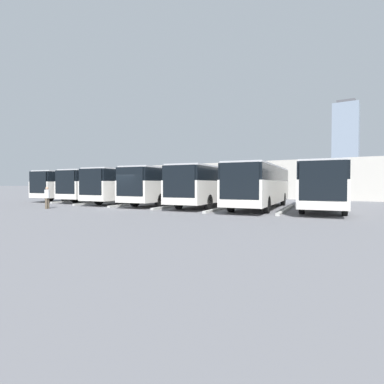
{
  "coord_description": "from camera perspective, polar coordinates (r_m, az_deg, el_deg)",
  "views": [
    {
      "loc": [
        -15.88,
        16.17,
        1.82
      ],
      "look_at": [
        -2.14,
        -6.01,
        1.12
      ],
      "focal_mm": 28.0,
      "sensor_mm": 36.0,
      "label": 1
    }
  ],
  "objects": [
    {
      "name": "curb_divider_5",
      "position": [
        33.69,
        -20.08,
        -1.53
      ],
      "size": [
        1.27,
        7.96,
        0.15
      ],
      "primitive_type": "cube",
      "rotation": [
        0.0,
        0.0,
        0.13
      ],
      "color": "#B2B2AD",
      "rests_on": "ground_plane"
    },
    {
      "name": "bus_1",
      "position": [
        22.94,
        12.92,
        1.38
      ],
      "size": [
        4.13,
        12.3,
        3.17
      ],
      "rotation": [
        0.0,
        0.0,
        0.13
      ],
      "color": "silver",
      "rests_on": "ground_plane"
    },
    {
      "name": "ground_plane",
      "position": [
        22.74,
        -12.69,
        -3.1
      ],
      "size": [
        600.0,
        600.0,
        0.0
      ],
      "primitive_type": "plane",
      "color": "slate"
    },
    {
      "name": "bus_0",
      "position": [
        22.88,
        23.8,
        1.29
      ],
      "size": [
        4.13,
        12.3,
        3.17
      ],
      "rotation": [
        0.0,
        0.0,
        0.13
      ],
      "color": "silver",
      "rests_on": "ground_plane"
    },
    {
      "name": "curb_divider_2",
      "position": [
        24.4,
        -2.66,
        -2.57
      ],
      "size": [
        1.27,
        7.96,
        0.15
      ],
      "primitive_type": "cube",
      "rotation": [
        0.0,
        0.0,
        0.13
      ],
      "color": "#B2B2AD",
      "rests_on": "ground_plane"
    },
    {
      "name": "curb_divider_4",
      "position": [
        29.99,
        -16.16,
        -1.87
      ],
      "size": [
        1.27,
        7.96,
        0.15
      ],
      "primitive_type": "cube",
      "rotation": [
        0.0,
        0.0,
        0.13
      ],
      "color": "#B2B2AD",
      "rests_on": "ground_plane"
    },
    {
      "name": "bus_4",
      "position": [
        29.69,
        -10.88,
        1.41
      ],
      "size": [
        4.13,
        12.3,
        3.17
      ],
      "rotation": [
        0.0,
        0.0,
        0.13
      ],
      "color": "silver",
      "rests_on": "ground_plane"
    },
    {
      "name": "curb_divider_0",
      "position": [
        21.61,
        17.5,
        -3.17
      ],
      "size": [
        1.27,
        7.96,
        0.15
      ],
      "primitive_type": "cube",
      "rotation": [
        0.0,
        0.0,
        0.13
      ],
      "color": "#B2B2AD",
      "rests_on": "ground_plane"
    },
    {
      "name": "pedestrian",
      "position": [
        24.47,
        -25.88,
        -0.85
      ],
      "size": [
        0.46,
        0.46,
        1.62
      ],
      "rotation": [
        0.0,
        0.0,
        5.07
      ],
      "color": "brown",
      "rests_on": "ground_plane"
    },
    {
      "name": "station_building",
      "position": [
        45.07,
        11.15,
        2.21
      ],
      "size": [
        34.28,
        14.49,
        4.7
      ],
      "color": "beige",
      "rests_on": "ground_plane"
    },
    {
      "name": "bus_6",
      "position": [
        36.44,
        -19.89,
        1.36
      ],
      "size": [
        4.13,
        12.3,
        3.17
      ],
      "rotation": [
        0.0,
        0.0,
        0.13
      ],
      "color": "silver",
      "rests_on": "ground_plane"
    },
    {
      "name": "curb_divider_1",
      "position": [
        22.15,
        6.19,
        -3.0
      ],
      "size": [
        1.27,
        7.96,
        0.15
      ],
      "primitive_type": "cube",
      "rotation": [
        0.0,
        0.0,
        0.13
      ],
      "color": "#B2B2AD",
      "rests_on": "ground_plane"
    },
    {
      "name": "bus_5",
      "position": [
        33.19,
        -15.41,
        1.39
      ],
      "size": [
        4.13,
        12.3,
        3.17
      ],
      "rotation": [
        0.0,
        0.0,
        0.13
      ],
      "color": "silver",
      "rests_on": "ground_plane"
    },
    {
      "name": "curb_divider_3",
      "position": [
        26.98,
        -10.16,
        -2.2
      ],
      "size": [
        1.27,
        7.96,
        0.15
      ],
      "primitive_type": "cube",
      "rotation": [
        0.0,
        0.0,
        0.13
      ],
      "color": "#B2B2AD",
      "rests_on": "ground_plane"
    },
    {
      "name": "office_tower",
      "position": [
        249.19,
        27.24,
        8.0
      ],
      "size": [
        17.16,
        17.16,
        62.51
      ],
      "color": "#7F8EA3",
      "rests_on": "ground_plane"
    },
    {
      "name": "bus_2",
      "position": [
        24.77,
        3.73,
        1.42
      ],
      "size": [
        4.13,
        12.3,
        3.17
      ],
      "rotation": [
        0.0,
        0.0,
        0.13
      ],
      "color": "silver",
      "rests_on": "ground_plane"
    },
    {
      "name": "bus_3",
      "position": [
        26.98,
        -4.28,
        1.43
      ],
      "size": [
        4.13,
        12.3,
        3.17
      ],
      "rotation": [
        0.0,
        0.0,
        0.13
      ],
      "color": "silver",
      "rests_on": "ground_plane"
    }
  ]
}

